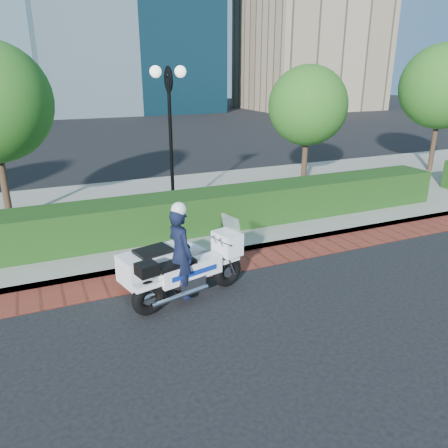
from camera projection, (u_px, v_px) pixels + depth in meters
name	position (u px, v px, depth m)	size (l,w,h in m)	color
ground	(208.00, 304.00, 8.36)	(120.00, 120.00, 0.00)	black
brick_strip	(182.00, 272.00, 9.65)	(60.00, 1.00, 0.01)	maroon
sidewalk	(135.00, 212.00, 13.51)	(60.00, 8.00, 0.15)	gray
hedge_main	(155.00, 217.00, 11.25)	(18.00, 1.20, 1.00)	black
lamppost	(170.00, 118.00, 12.24)	(1.02, 0.70, 4.21)	black
tree_c	(308.00, 106.00, 15.45)	(2.80, 2.80, 4.30)	#332319
tree_d	(443.00, 87.00, 17.76)	(3.40, 3.40, 5.16)	#332319
police_motorcycle	(175.00, 262.00, 8.51)	(2.48, 1.79, 2.01)	black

